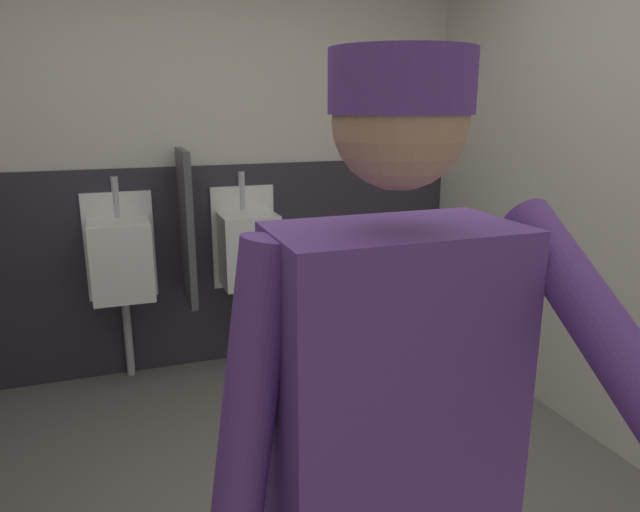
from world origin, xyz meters
TOP-DOWN VIEW (x-y plane):
  - wall_back at (0.00, 1.93)m, footprint 3.81×0.12m
  - wainscot_band_back at (0.00, 1.86)m, footprint 3.21×0.03m
  - urinal_left at (-0.58, 1.71)m, footprint 0.40×0.34m
  - urinal_middle at (0.17, 1.71)m, footprint 0.40×0.34m
  - privacy_divider_panel at (-0.21, 1.64)m, footprint 0.04×0.40m
  - person at (-0.16, -0.93)m, footprint 0.64×0.60m

SIDE VIEW (x-z plane):
  - wainscot_band_back at x=0.00m, z-range 0.00..1.28m
  - urinal_left at x=-0.58m, z-range 0.16..1.40m
  - urinal_middle at x=0.17m, z-range 0.16..1.40m
  - privacy_divider_panel at x=-0.21m, z-range 0.50..1.40m
  - person at x=-0.16m, z-range 0.15..1.89m
  - wall_back at x=0.00m, z-range 0.00..2.64m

